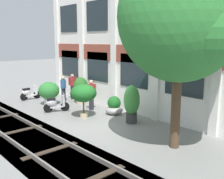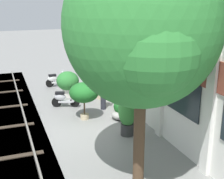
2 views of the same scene
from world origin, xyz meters
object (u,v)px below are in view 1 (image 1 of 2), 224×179
potted_plant_stone_basin (132,103)px  resident_watching_tracks (73,86)px  potted_plant_glazed_jar (49,92)px  resident_by_doorway (63,88)px  potted_plant_ribbed_drum (81,89)px  resident_near_plants (91,94)px  scooter_second_parked (55,104)px  potted_plant_tall_urn (83,94)px  scooter_near_curb (29,93)px  potted_plant_wide_bowl (114,107)px  broadleaf_tree (180,20)px

potted_plant_stone_basin → resident_watching_tracks: (-6.05, 0.83, -0.07)m
potted_plant_glazed_jar → resident_by_doorway: resident_by_doorway is taller
potted_plant_glazed_jar → resident_by_doorway: size_ratio=0.85×
potted_plant_ribbed_drum → resident_near_plants: bearing=-15.6°
scooter_second_parked → resident_watching_tracks: resident_watching_tracks is taller
potted_plant_tall_urn → resident_by_doorway: 3.89m
potted_plant_glazed_jar → potted_plant_stone_basin: potted_plant_stone_basin is taller
resident_watching_tracks → resident_near_plants: resident_near_plants is taller
potted_plant_glazed_jar → potted_plant_ribbed_drum: size_ratio=0.85×
potted_plant_ribbed_drum → scooter_second_parked: 2.29m
potted_plant_glazed_jar → potted_plant_stone_basin: bearing=10.7°
potted_plant_glazed_jar → potted_plant_ribbed_drum: (1.00, 1.58, 0.12)m
scooter_second_parked → resident_watching_tracks: size_ratio=0.80×
potted_plant_glazed_jar → potted_plant_ribbed_drum: 1.87m
potted_plant_glazed_jar → potted_plant_stone_basin: 5.80m
scooter_near_curb → resident_near_plants: (4.69, 1.40, 0.46)m
potted_plant_tall_urn → scooter_second_parked: 2.08m
potted_plant_stone_basin → potted_plant_glazed_jar: bearing=-169.3°
scooter_second_parked → resident_near_plants: size_ratio=0.79×
potted_plant_glazed_jar → potted_plant_stone_basin: (5.70, 1.07, 0.16)m
potted_plant_wide_bowl → resident_watching_tracks: size_ratio=0.58×
broadleaf_tree → potted_plant_glazed_jar: size_ratio=4.90×
broadleaf_tree → potted_plant_ribbed_drum: 8.56m
broadleaf_tree → potted_plant_ribbed_drum: broadleaf_tree is taller
potted_plant_glazed_jar → resident_watching_tracks: bearing=100.6°
potted_plant_stone_basin → scooter_second_parked: potted_plant_stone_basin is taller
potted_plant_wide_bowl → resident_watching_tracks: bearing=174.5°
scooter_second_parked → resident_by_doorway: (-1.83, 1.67, 0.42)m
resident_by_doorway → potted_plant_wide_bowl: bearing=115.7°
potted_plant_tall_urn → resident_watching_tracks: bearing=153.2°
scooter_second_parked → resident_by_doorway: size_ratio=0.82×
potted_plant_tall_urn → potted_plant_wide_bowl: potted_plant_tall_urn is taller
potted_plant_stone_basin → broadleaf_tree: bearing=-17.2°
potted_plant_tall_urn → scooter_second_parked: (-1.86, -0.51, -0.77)m
broadleaf_tree → scooter_near_curb: broadleaf_tree is taller
potted_plant_tall_urn → resident_by_doorway: bearing=162.6°
potted_plant_stone_basin → scooter_near_curb: potted_plant_stone_basin is taller
broadleaf_tree → resident_watching_tracks: (-9.03, 1.75, -3.54)m
broadleaf_tree → scooter_second_parked: size_ratio=5.08×
potted_plant_stone_basin → scooter_near_curb: (-7.77, -1.34, -0.52)m
potted_plant_tall_urn → scooter_near_curb: 5.65m
broadleaf_tree → scooter_near_curb: bearing=-177.8°
potted_plant_wide_bowl → scooter_second_parked: 3.17m
scooter_near_curb → resident_watching_tracks: resident_watching_tracks is taller
resident_near_plants → potted_plant_glazed_jar: bearing=-126.4°
potted_plant_ribbed_drum → potted_plant_tall_urn: bearing=-33.0°
potted_plant_wide_bowl → scooter_second_parked: bearing=-140.1°
potted_plant_ribbed_drum → resident_near_plants: (1.61, -0.45, -0.02)m
scooter_second_parked → resident_watching_tracks: 3.21m
broadleaf_tree → resident_watching_tracks: 9.85m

